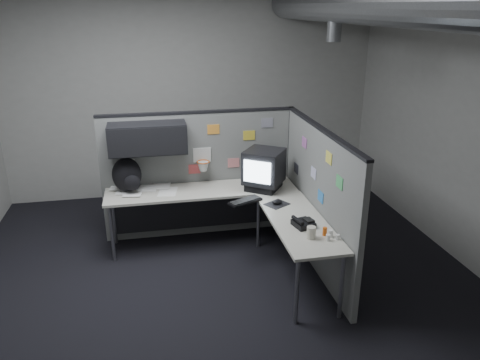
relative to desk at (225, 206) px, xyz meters
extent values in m
cube|color=black|center=(-0.15, -0.70, -0.62)|extent=(5.60, 5.60, 0.01)
cube|color=#9E9E99|center=(-0.15, 2.10, 0.99)|extent=(5.60, 0.01, 3.20)
cube|color=#9E9E99|center=(-0.15, -3.51, 0.99)|extent=(5.60, 0.01, 3.20)
cube|color=#9E9E99|center=(2.66, -0.70, 0.99)|extent=(0.01, 5.60, 3.20)
cylinder|color=slate|center=(1.25, -0.70, 2.24)|extent=(0.40, 5.49, 0.40)
cylinder|color=slate|center=(1.25, 0.10, 1.99)|extent=(0.16, 0.16, 0.30)
cube|color=slate|center=(-0.23, 0.60, 0.19)|extent=(2.43, 0.06, 1.60)
cube|color=black|center=(-0.23, 0.60, 1.00)|extent=(2.43, 0.07, 0.03)
cube|color=black|center=(0.95, 0.60, 0.19)|extent=(0.07, 0.07, 1.60)
cube|color=black|center=(-0.85, 0.40, 0.76)|extent=(0.90, 0.35, 0.35)
cube|color=black|center=(-0.85, 0.22, 0.76)|extent=(0.90, 0.02, 0.33)
cube|color=silver|center=(-0.20, 0.56, 0.47)|extent=(0.22, 0.02, 0.18)
torus|color=#D85914|center=(-0.20, 0.47, 0.41)|extent=(0.16, 0.16, 0.01)
cone|color=white|center=(-0.20, 0.47, 0.35)|extent=(0.14, 0.14, 0.11)
cube|color=silver|center=(-1.10, 0.56, 0.41)|extent=(0.15, 0.01, 0.12)
cube|color=orange|center=(-0.05, 0.56, 0.79)|extent=(0.15, 0.01, 0.12)
cube|color=#D87F7F|center=(0.20, 0.56, 0.34)|extent=(0.15, 0.01, 0.12)
cube|color=gold|center=(0.40, 0.56, 0.69)|extent=(0.15, 0.01, 0.12)
cube|color=gray|center=(0.63, 0.56, 0.84)|extent=(0.15, 0.01, 0.12)
cube|color=#CC4C4C|center=(-0.30, 0.56, 0.29)|extent=(0.15, 0.01, 0.12)
cube|color=slate|center=(0.95, -0.49, 0.19)|extent=(0.06, 2.23, 1.60)
cube|color=black|center=(0.95, -0.49, 1.00)|extent=(0.07, 2.23, 0.03)
cube|color=#B266B2|center=(0.92, -0.05, 0.74)|extent=(0.01, 0.15, 0.12)
cube|color=silver|center=(0.92, -0.40, 0.49)|extent=(0.01, 0.15, 0.12)
cube|color=#E5D84C|center=(0.92, -0.80, 0.79)|extent=(0.01, 0.15, 0.12)
cube|color=#26262D|center=(0.92, 0.20, 0.34)|extent=(0.01, 0.15, 0.12)
cube|color=#4CB266|center=(0.92, -1.10, 0.64)|extent=(0.01, 0.15, 0.12)
cube|color=#337FCC|center=(0.92, -0.65, 0.31)|extent=(0.01, 0.15, 0.12)
cube|color=beige|center=(-0.25, 0.28, 0.10)|extent=(2.30, 0.56, 0.03)
cube|color=beige|center=(0.63, -0.78, 0.10)|extent=(0.56, 1.55, 0.03)
cube|color=black|center=(-0.25, 0.50, -0.21)|extent=(2.18, 0.02, 0.55)
cylinder|color=gray|center=(-1.33, 0.06, -0.26)|extent=(0.04, 0.04, 0.70)
cylinder|color=gray|center=(-1.33, 0.50, -0.26)|extent=(0.04, 0.04, 0.70)
cylinder|color=gray|center=(0.41, 0.06, -0.26)|extent=(0.04, 0.04, 0.70)
cylinder|color=gray|center=(0.41, -1.48, -0.26)|extent=(0.04, 0.04, 0.70)
cylinder|color=gray|center=(0.85, -1.48, -0.26)|extent=(0.04, 0.04, 0.70)
cube|color=black|center=(0.50, 0.17, 0.16)|extent=(0.52, 0.53, 0.08)
cube|color=black|center=(0.50, 0.17, 0.40)|extent=(0.59, 0.59, 0.40)
cube|color=white|center=(0.37, -0.01, 0.40)|extent=(0.28, 0.20, 0.26)
cube|color=black|center=(0.19, -0.22, 0.13)|extent=(0.42, 0.30, 0.02)
cube|color=black|center=(0.19, -0.22, 0.15)|extent=(0.38, 0.27, 0.01)
cube|color=black|center=(0.53, -0.34, 0.12)|extent=(0.31, 0.29, 0.01)
ellipsoid|color=black|center=(0.53, -0.34, 0.15)|extent=(0.13, 0.10, 0.05)
cube|color=black|center=(0.64, -0.93, 0.14)|extent=(0.23, 0.24, 0.06)
cylinder|color=black|center=(0.58, -0.93, 0.19)|extent=(0.08, 0.19, 0.04)
cube|color=black|center=(0.70, -0.93, 0.18)|extent=(0.11, 0.13, 0.02)
cylinder|color=silver|center=(0.82, -1.20, 0.15)|extent=(0.05, 0.05, 0.07)
cylinder|color=silver|center=(0.77, -1.27, 0.15)|extent=(0.05, 0.05, 0.06)
cylinder|color=silver|center=(0.87, -1.27, 0.14)|extent=(0.04, 0.04, 0.05)
cylinder|color=#D85914|center=(0.78, -1.16, 0.16)|extent=(0.05, 0.05, 0.08)
cylinder|color=beige|center=(0.63, -1.19, 0.18)|extent=(0.11, 0.11, 0.12)
cube|color=white|center=(-0.65, 0.28, 0.12)|extent=(0.26, 0.33, 0.00)
cube|color=white|center=(-0.88, 0.48, 0.12)|extent=(0.26, 0.33, 0.00)
cube|color=white|center=(-1.14, 0.42, 0.12)|extent=(0.26, 0.33, 0.00)
cube|color=white|center=(-0.72, 0.50, 0.13)|extent=(0.26, 0.33, 0.00)
cube|color=white|center=(-1.06, 0.32, 0.13)|extent=(0.26, 0.33, 0.00)
cube|color=white|center=(-1.22, 0.56, 0.13)|extent=(0.26, 0.33, 0.00)
ellipsoid|color=black|center=(-1.12, 0.40, 0.33)|extent=(0.37, 0.28, 0.42)
ellipsoid|color=black|center=(-1.06, 0.27, 0.27)|extent=(0.20, 0.12, 0.19)
camera|label=1|loc=(-0.82, -4.99, 2.21)|focal=35.00mm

